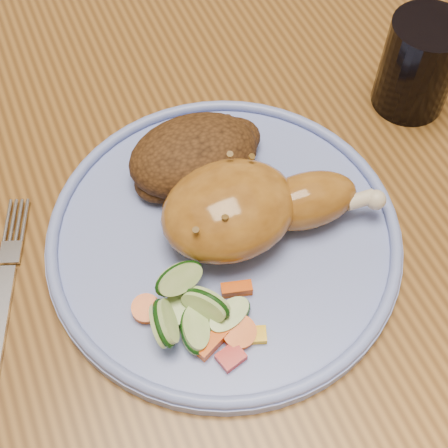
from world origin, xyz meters
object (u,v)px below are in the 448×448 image
Objects in this scene: dining_table at (199,186)px; fork at (3,301)px; drinking_glass at (419,65)px; plate at (224,237)px.

fork is (-0.21, -0.10, 0.09)m from dining_table.
fork reaches higher than dining_table.
drinking_glass is at bearing -10.80° from dining_table.
drinking_glass reaches higher than plate.
drinking_glass is (0.41, 0.06, 0.04)m from fork.
plate is (-0.02, -0.12, 0.09)m from dining_table.
drinking_glass is at bearing 8.66° from fork.
plate is at bearing -4.88° from fork.
fork is 0.42m from drinking_glass.
plate is 0.19m from fork.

